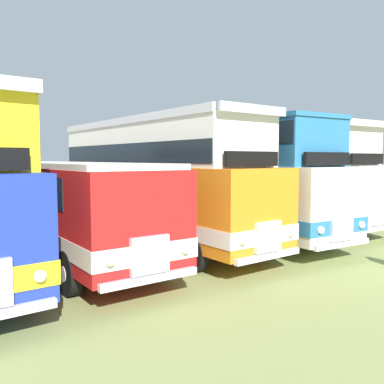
# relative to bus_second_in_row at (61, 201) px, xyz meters

# --- Properties ---
(ground_plane) EXTENTS (200.00, 200.00, 0.00)m
(ground_plane) POSITION_rel_bus_second_in_row_xyz_m (3.36, -0.16, -1.76)
(ground_plane) COLOR #8C9956
(bus_second_in_row) EXTENTS (2.81, 11.38, 2.99)m
(bus_second_in_row) POSITION_rel_bus_second_in_row_xyz_m (0.00, 0.00, 0.00)
(bus_second_in_row) COLOR red
(bus_second_in_row) RESTS_ON ground
(bus_third_in_row) EXTENTS (3.01, 11.32, 4.52)m
(bus_third_in_row) POSITION_rel_bus_second_in_row_xyz_m (3.36, 0.06, 0.60)
(bus_third_in_row) COLOR orange
(bus_third_in_row) RESTS_ON ground
(bus_fourth_in_row) EXTENTS (3.12, 10.75, 4.49)m
(bus_fourth_in_row) POSITION_rel_bus_second_in_row_xyz_m (6.73, -0.41, 0.71)
(bus_fourth_in_row) COLOR silver
(bus_fourth_in_row) RESTS_ON ground
(bus_fifth_in_row) EXTENTS (2.73, 9.95, 4.52)m
(bus_fifth_in_row) POSITION_rel_bus_second_in_row_xyz_m (10.09, 0.16, 0.60)
(bus_fifth_in_row) COLOR silver
(bus_fifth_in_row) RESTS_ON ground
(rope_fence_line) EXTENTS (19.53, 0.08, 1.05)m
(rope_fence_line) POSITION_rel_bus_second_in_row_xyz_m (3.36, 9.85, -1.11)
(rope_fence_line) COLOR #8C704C
(rope_fence_line) RESTS_ON ground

